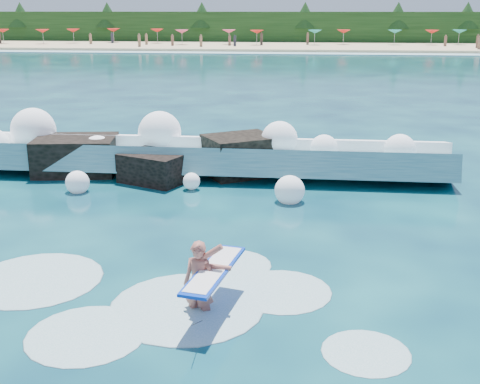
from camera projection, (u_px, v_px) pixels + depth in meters
The scene contains 11 objects.
ground at pixel (163, 268), 13.35m from camera, with size 200.00×200.00×0.00m, color #072239.
beach at pixel (286, 46), 87.44m from camera, with size 140.00×20.00×0.40m, color tan.
wet_band at pixel (283, 53), 77.03m from camera, with size 140.00×5.00×0.08m, color silver.
treeline at pixel (288, 28), 96.27m from camera, with size 140.00×4.00×5.00m, color black.
breaking_wave at pixel (184, 157), 20.92m from camera, with size 18.07×2.81×1.56m.
rock_cluster at pixel (150, 161), 20.66m from camera, with size 8.64×3.70×1.59m.
surfer_with_board at pixel (202, 282), 11.22m from camera, with size 1.10×2.90×1.71m.
wave_spray at pixel (150, 142), 20.83m from camera, with size 15.10×4.77×2.21m.
surf_foam at pixel (150, 298), 11.97m from camera, with size 8.91×5.25×0.15m.
beach_umbrellas at pixel (287, 31), 88.36m from camera, with size 111.00×6.89×0.50m.
beachgoers at pixel (323, 41), 84.09m from camera, with size 105.96×12.57×1.93m.
Camera 1 is at (3.02, -12.02, 5.52)m, focal length 45.00 mm.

